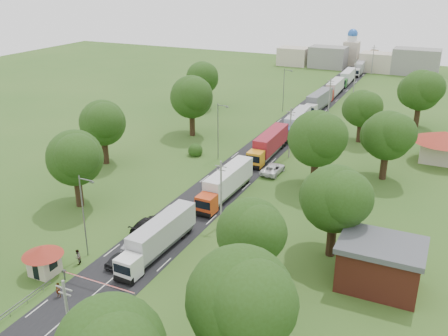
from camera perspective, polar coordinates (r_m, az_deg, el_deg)
The scene contains 45 objects.
ground at distance 72.85m, azimuth -1.89°, elevation -3.39°, with size 260.00×260.00×0.00m, color #2E561C.
road at distance 89.76m, azimuth 3.87°, elevation 1.53°, with size 8.00×200.00×0.04m, color black.
boom_barrier at distance 55.00m, azimuth -15.32°, elevation -12.22°, with size 9.22×0.35×1.18m.
guard_booth at distance 57.89m, azimuth -19.97°, elevation -9.49°, with size 4.40×4.40×3.45m.
info_sign at distance 100.90m, azimuth 9.81°, elevation 5.35°, with size 0.12×3.10×4.10m.
pole_0 at distance 43.05m, azimuth -17.26°, elevation -16.94°, with size 1.60×0.24×9.00m.
pole_1 at distance 62.98m, azimuth -0.34°, elevation -2.87°, with size 1.60×0.24×9.00m.
pole_2 at distance 87.45m, azimuth 7.55°, elevation 4.08°, with size 1.60×0.24×9.00m.
pole_3 at distance 113.56m, azimuth 11.96°, elevation 7.90°, with size 1.60×0.24×9.00m.
pole_4 at distance 140.40m, azimuth 14.74°, elevation 10.26°, with size 1.60×0.24×9.00m.
pole_5 at distance 167.63m, azimuth 16.64°, elevation 11.84°, with size 1.60×0.24×9.00m.
lamp_0 at distance 58.27m, azimuth -15.69°, elevation -4.94°, with size 2.03×0.22×10.00m.
lamp_1 at distance 85.63m, azimuth -0.60°, elevation 4.50°, with size 2.03×0.22×10.00m.
lamp_2 at distance 117.13m, azimuth 6.90°, elevation 9.06°, with size 2.03×0.22×10.00m.
tree_1 at distance 38.88m, azimuth 1.96°, elevation -14.63°, with size 9.60×9.60×12.05m.
tree_2 at distance 50.19m, azimuth 3.14°, elevation -7.27°, with size 8.00×8.00×10.10m.
tree_3 at distance 57.02m, azimuth 12.58°, elevation -3.37°, with size 8.80×8.80×11.07m.
tree_4 at distance 74.63m, azimuth 10.57°, elevation 3.36°, with size 9.60×9.60×12.05m.
tree_5 at distance 80.85m, azimuth 18.20°, elevation 3.59°, with size 8.80×8.80×11.07m.
tree_6 at distance 98.13m, azimuth 15.50°, elevation 6.59°, with size 8.00×8.00×10.10m.
tree_7 at distance 111.48m, azimuth 21.57°, elevation 8.28°, with size 9.60×9.60×12.05m.
tree_10 at distance 70.58m, azimuth -16.60°, elevation 1.18°, with size 8.80×8.80×11.07m.
tree_11 at distance 85.75m, azimuth -13.66°, elevation 5.07°, with size 8.80×8.80×11.07m.
tree_12 at distance 98.45m, azimuth -3.69°, elevation 8.14°, with size 9.60×9.60×12.05m.
tree_13 at distance 119.48m, azimuth -2.47°, elevation 10.27°, with size 8.80×8.80×11.07m.
house_brick at distance 54.75m, azimuth 17.38°, elevation -10.45°, with size 8.60×6.60×5.20m.
house_cream at distance 92.82m, azimuth 23.84°, elevation 2.74°, with size 10.08×10.08×5.80m.
distant_town at distance 173.45m, azimuth 15.28°, elevation 11.88°, with size 52.00×8.00×8.00m.
church at distance 181.78m, azimuth 14.34°, elevation 13.00°, with size 5.00×5.00×12.30m.
truck_0 at distance 58.87m, azimuth -7.51°, elevation -7.82°, with size 2.77×14.01×3.88m.
truck_1 at distance 72.19m, azimuth 0.23°, elevation -1.75°, with size 2.77×14.58×4.04m.
truck_2 at distance 88.66m, azimuth 5.17°, elevation 2.75°, with size 2.76×15.01×4.16m.
truck_3 at distance 102.22m, azimuth 8.25°, elevation 5.17°, with size 3.05×14.83×4.10m.
truck_4 at distance 119.98m, azimuth 10.72°, elevation 7.51°, with size 3.24×15.18×4.19m.
truck_5 at distance 134.96m, azimuth 12.47°, elevation 8.88°, with size 2.58×14.15×3.92m.
truck_6 at distance 150.66m, azimuth 13.90°, elevation 10.05°, with size 2.64×13.80×3.82m.
truck_7 at distance 166.86m, azimuth 15.25°, elevation 11.01°, with size 3.09×13.89×3.84m.
truck_8 at distance 185.60m, azimuth 16.43°, elevation 11.97°, with size 2.77×15.04×4.17m.
car_lane_front at distance 58.12m, azimuth -11.87°, elevation -10.13°, with size 1.60×3.97×1.35m, color black.
car_lane_mid at distance 60.57m, azimuth -9.81°, elevation -8.44°, with size 1.67×4.79×1.58m, color #9A9CA1.
car_lane_rear at distance 64.33m, azimuth -8.65°, elevation -6.40°, with size 2.35×5.79×1.68m, color black.
car_verge_near at distance 81.34m, azimuth 5.62°, elevation -0.11°, with size 2.63×5.70×1.59m, color white.
car_verge_far at distance 97.32m, azimuth 9.97°, elevation 3.35°, with size 1.82×4.53×1.54m, color slate.
pedestrian_near at distance 54.40m, azimuth -18.40°, elevation -13.12°, with size 0.59×0.39×1.63m, color gray.
pedestrian_booth at distance 59.10m, azimuth -16.38°, elevation -9.77°, with size 0.87×0.68×1.80m, color gray.
Camera 1 is at (30.06, -58.73, 30.89)m, focal length 40.00 mm.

